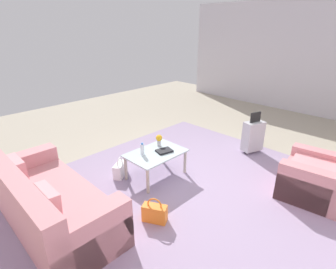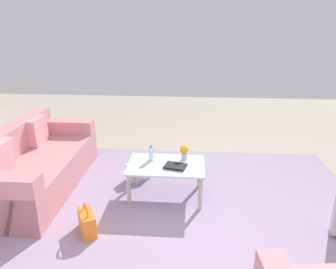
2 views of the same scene
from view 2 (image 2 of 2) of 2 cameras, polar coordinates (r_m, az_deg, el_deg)
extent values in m
plane|color=#A89E89|center=(3.88, 5.16, -14.56)|extent=(12.00, 12.00, 0.00)
cube|color=#9984A3|center=(3.74, -4.40, -15.87)|extent=(5.20, 4.40, 0.01)
cube|color=#C67F84|center=(4.72, -21.39, -6.14)|extent=(0.93, 2.13, 0.45)
cube|color=#C67F84|center=(4.81, -25.50, -3.77)|extent=(0.22, 2.13, 0.83)
cube|color=#C67F84|center=(5.47, -17.45, -0.89)|extent=(0.93, 0.24, 0.66)
cube|color=pink|center=(5.05, -21.73, 0.50)|extent=(0.13, 0.40, 0.40)
cube|color=pink|center=(4.27, -27.09, -3.79)|extent=(0.14, 0.40, 0.41)
cube|color=silver|center=(4.10, -0.34, -5.35)|extent=(0.95, 0.66, 0.02)
cylinder|color=#ADA899|center=(3.95, 5.62, -10.20)|extent=(0.05, 0.05, 0.43)
cylinder|color=#ADA899|center=(4.02, -6.83, -9.71)|extent=(0.05, 0.05, 0.43)
cylinder|color=#ADA899|center=(4.44, 5.50, -6.59)|extent=(0.05, 0.05, 0.43)
cylinder|color=#ADA899|center=(4.50, -5.51, -6.23)|extent=(0.05, 0.05, 0.43)
cylinder|color=silver|center=(4.17, -2.97, -3.40)|extent=(0.06, 0.06, 0.18)
cylinder|color=#2D6BBC|center=(4.13, -3.00, -2.10)|extent=(0.04, 0.04, 0.02)
cube|color=black|center=(4.01, 1.29, -5.54)|extent=(0.29, 0.25, 0.03)
cylinder|color=#B2B7BC|center=(4.20, 2.82, -3.80)|extent=(0.07, 0.07, 0.10)
sphere|color=gold|center=(4.16, 2.85, -2.54)|extent=(0.11, 0.11, 0.11)
cylinder|color=black|center=(4.05, 27.20, -14.90)|extent=(0.04, 0.05, 0.05)
cube|color=orange|center=(3.71, -13.92, -14.66)|extent=(0.28, 0.35, 0.24)
torus|color=orange|center=(3.63, -14.10, -12.84)|extent=(0.11, 0.18, 0.20)
cube|color=white|center=(4.68, -5.23, -6.42)|extent=(0.35, 0.29, 0.24)
torus|color=white|center=(4.62, -5.28, -4.86)|extent=(0.18, 0.12, 0.20)
camera|label=1|loc=(3.04, -72.56, 10.13)|focal=28.00mm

